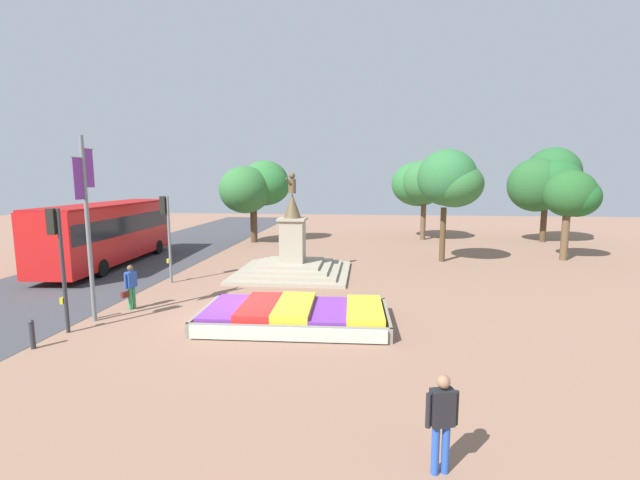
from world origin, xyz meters
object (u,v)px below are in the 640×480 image
city_bus (110,230)px  kerb_bollard_mid_a (94,306)px  banner_pole (87,221)px  kerb_bollard_south (32,333)px  traffic_light_mid_block (167,224)px  statue_monument (293,259)px  traffic_light_near_crossing (58,249)px  flower_planter (294,315)px  pedestrian_with_handbag (131,284)px  pedestrian_near_planter (442,417)px

city_bus → kerb_bollard_mid_a: size_ratio=12.80×
banner_pole → kerb_bollard_south: (-0.23, -2.49, -3.00)m
traffic_light_mid_block → statue_monument: bearing=24.7°
traffic_light_near_crossing → city_bus: traffic_light_near_crossing is taller
traffic_light_near_crossing → flower_planter: bearing=12.4°
statue_monument → banner_pole: 10.19m
city_bus → pedestrian_with_handbag: bearing=-54.1°
flower_planter → statue_monument: (-1.38, 7.70, 0.46)m
flower_planter → traffic_light_mid_block: traffic_light_mid_block is taller
traffic_light_near_crossing → traffic_light_mid_block: size_ratio=0.97×
banner_pole → kerb_bollard_mid_a: 3.00m
pedestrian_near_planter → kerb_bollard_mid_a: bearing=147.3°
pedestrian_with_handbag → kerb_bollard_south: size_ratio=1.94×
kerb_bollard_mid_a → flower_planter: bearing=1.5°
flower_planter → kerb_bollard_mid_a: bearing=-178.5°
flower_planter → banner_pole: (-6.93, -0.41, 3.15)m
statue_monument → pedestrian_with_handbag: size_ratio=3.41×
kerb_bollard_mid_a → pedestrian_near_planter: bearing=-32.7°
statue_monument → kerb_bollard_mid_a: bearing=-125.8°
traffic_light_near_crossing → banner_pole: size_ratio=0.63×
banner_pole → kerb_bollard_mid_a: (-0.14, 0.22, -2.99)m
flower_planter → traffic_light_mid_block: (-6.88, 5.16, 2.48)m
statue_monument → kerb_bollard_mid_a: statue_monument is taller
banner_pole → kerb_bollard_mid_a: banner_pole is taller
pedestrian_with_handbag → kerb_bollard_south: bearing=-101.2°
pedestrian_with_handbag → flower_planter: bearing=-9.1°
banner_pole → pedestrian_with_handbag: 2.94m
traffic_light_near_crossing → pedestrian_near_planter: bearing=-26.9°
flower_planter → banner_pole: 7.62m
traffic_light_near_crossing → kerb_bollard_south: (-0.00, -1.32, -2.26)m
statue_monument → city_bus: statue_monument is taller
banner_pole → city_bus: (-5.18, 9.34, -1.45)m
pedestrian_near_planter → flower_planter: bearing=117.2°
statue_monument → kerb_bollard_south: 12.08m
pedestrian_near_planter → traffic_light_near_crossing: bearing=153.1°
pedestrian_with_handbag → kerb_bollard_south: 4.03m
statue_monument → pedestrian_with_handbag: (-5.01, -6.68, 0.18)m
statue_monument → pedestrian_near_planter: statue_monument is taller
kerb_bollard_mid_a → city_bus: bearing=118.9°
statue_monument → city_bus: 10.87m
traffic_light_mid_block → pedestrian_with_handbag: (0.49, -4.14, -1.84)m
flower_planter → traffic_light_near_crossing: (-7.16, -1.58, 2.41)m
traffic_light_mid_block → city_bus: traffic_light_mid_block is taller
flower_planter → pedestrian_near_planter: (3.63, -7.06, 0.70)m
city_bus → pedestrian_near_planter: 22.46m
traffic_light_near_crossing → kerb_bollard_south: traffic_light_near_crossing is taller
statue_monument → traffic_light_near_crossing: (-5.78, -9.28, 1.95)m
kerb_bollard_south → flower_planter: bearing=22.1°
traffic_light_near_crossing → traffic_light_mid_block: 6.75m
city_bus → kerb_bollard_south: bearing=-67.3°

